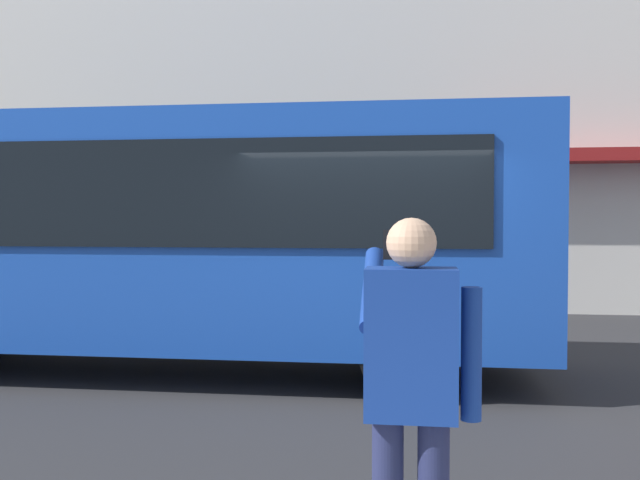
{
  "coord_description": "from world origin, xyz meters",
  "views": [
    {
      "loc": [
        -0.49,
        7.56,
        1.85
      ],
      "look_at": [
        0.66,
        -0.93,
        1.58
      ],
      "focal_mm": 39.46,
      "sensor_mm": 36.0,
      "label": 1
    }
  ],
  "objects": [
    {
      "name": "ground_plane",
      "position": [
        0.0,
        0.0,
        0.0
      ],
      "size": [
        60.0,
        60.0,
        0.0
      ],
      "primitive_type": "plane",
      "color": "#2B2B2D"
    },
    {
      "name": "red_bus",
      "position": [
        2.58,
        -0.6,
        1.68
      ],
      "size": [
        9.05,
        2.54,
        3.08
      ],
      "color": "#1947AD",
      "rests_on": "ground_plane"
    },
    {
      "name": "building_facade_far",
      "position": [
        -0.02,
        -6.8,
        5.99
      ],
      "size": [
        28.0,
        1.55,
        12.0
      ],
      "color": "beige",
      "rests_on": "ground_plane"
    },
    {
      "name": "pedestrian_photographer",
      "position": [
        -0.48,
        4.47,
        1.14
      ],
      "size": [
        0.53,
        0.52,
        1.7
      ],
      "color": "#1E2347",
      "rests_on": "sidewalk_curb"
    }
  ]
}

